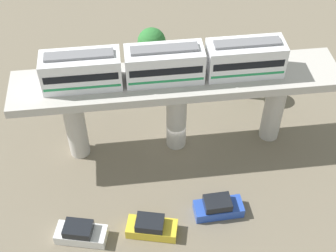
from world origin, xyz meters
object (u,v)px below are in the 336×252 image
object	(u,v)px
tree_near_viaduct	(152,42)
tree_mid_lot	(254,73)
parked_car_yellow	(151,227)
parked_car_white	(81,233)
train	(164,64)
parked_car_blue	(218,207)

from	to	relation	value
tree_near_viaduct	tree_mid_lot	xyz separation A→B (m)	(-6.76, -10.03, 0.05)
parked_car_yellow	tree_near_viaduct	xyz separation A→B (m)	(22.21, -2.24, 2.70)
parked_car_white	parked_car_yellow	size ratio (longest dim) A/B	1.00
train	parked_car_blue	distance (m)	13.09
parked_car_yellow	parked_car_white	bearing A→B (deg)	102.53
parked_car_blue	parked_car_yellow	xyz separation A→B (m)	(-1.30, 5.91, 0.00)
parked_car_yellow	tree_mid_lot	world-z (taller)	tree_mid_lot
parked_car_blue	train	bearing A→B (deg)	20.92
train	tree_near_viaduct	size ratio (longest dim) A/B	4.06
parked_car_white	tree_mid_lot	xyz separation A→B (m)	(15.31, -18.13, 2.76)
parked_car_blue	parked_car_white	xyz separation A→B (m)	(-1.15, 11.76, 0.00)
parked_car_white	parked_car_yellow	world-z (taller)	same
train	tree_mid_lot	size ratio (longest dim) A/B	4.26
parked_car_white	tree_near_viaduct	size ratio (longest dim) A/B	0.89
parked_car_yellow	tree_near_viaduct	world-z (taller)	tree_near_viaduct
parked_car_blue	tree_mid_lot	size ratio (longest dim) A/B	0.89
train	parked_car_yellow	distance (m)	13.68
tree_near_viaduct	tree_mid_lot	bearing A→B (deg)	-123.98
parked_car_blue	tree_mid_lot	bearing A→B (deg)	-26.24
parked_car_white	tree_mid_lot	distance (m)	23.89
parked_car_yellow	train	bearing A→B (deg)	0.86
train	parked_car_white	xyz separation A→B (m)	(-9.70, 8.14, -9.22)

